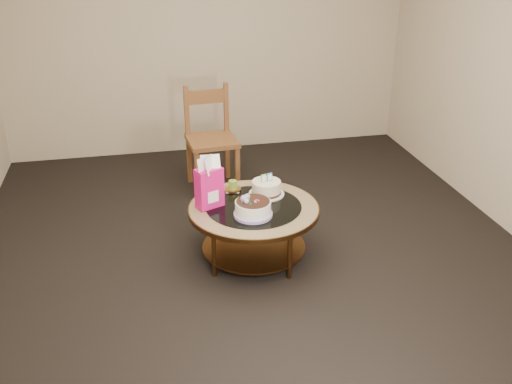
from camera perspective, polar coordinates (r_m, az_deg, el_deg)
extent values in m
plane|color=black|center=(4.62, -0.22, -6.48)|extent=(5.00, 5.00, 0.00)
cube|color=tan|center=(6.49, -4.96, 15.22)|extent=(4.50, 0.02, 2.60)
cube|color=tan|center=(1.94, 15.49, -11.92)|extent=(4.50, 0.02, 2.60)
cylinder|color=brown|center=(4.76, 3.37, -2.61)|extent=(0.04, 0.04, 0.42)
cylinder|color=brown|center=(4.78, -3.43, -2.45)|extent=(0.04, 0.04, 0.42)
cylinder|color=brown|center=(4.29, -4.22, -5.98)|extent=(0.04, 0.04, 0.42)
cylinder|color=brown|center=(4.27, 3.39, -6.18)|extent=(0.04, 0.04, 0.42)
cylinder|color=brown|center=(4.57, -0.22, -5.41)|extent=(0.82, 0.82, 0.02)
cylinder|color=brown|center=(4.41, -0.23, -1.71)|extent=(1.02, 1.02, 0.04)
cylinder|color=#A3855A|center=(4.40, -0.23, -1.55)|extent=(1.00, 1.00, 0.01)
cylinder|color=black|center=(4.40, -0.23, -1.45)|extent=(0.74, 0.74, 0.01)
cylinder|color=#A087BF|center=(4.25, -0.29, -2.24)|extent=(0.29, 0.29, 0.02)
cylinder|color=white|center=(4.23, -0.30, -1.67)|extent=(0.27, 0.27, 0.12)
cylinder|color=black|center=(4.20, -0.30, -0.92)|extent=(0.25, 0.25, 0.01)
sphere|color=#A087BF|center=(4.19, -1.21, -0.66)|extent=(0.05, 0.05, 0.05)
sphere|color=#A087BF|center=(4.23, -0.89, -0.46)|extent=(0.04, 0.04, 0.04)
sphere|color=#A087BF|center=(4.16, -0.97, -0.94)|extent=(0.04, 0.04, 0.04)
cone|color=#1E7428|center=(4.20, -0.68, -0.80)|extent=(0.04, 0.04, 0.02)
cone|color=#1E7428|center=(4.17, -1.39, -1.00)|extent=(0.03, 0.04, 0.02)
cone|color=#1E7428|center=(4.25, -0.82, -0.48)|extent=(0.03, 0.03, 0.02)
cone|color=#1E7428|center=(4.15, -0.54, -1.13)|extent=(0.03, 0.04, 0.02)
cylinder|color=white|center=(4.58, 1.05, -0.19)|extent=(0.29, 0.29, 0.01)
cylinder|color=#482314|center=(4.57, 1.05, -0.02)|extent=(0.24, 0.24, 0.02)
cylinder|color=beige|center=(4.55, 1.05, 0.58)|extent=(0.23, 0.23, 0.09)
cube|color=#5EBE51|center=(4.50, 0.76, 1.39)|extent=(0.04, 0.02, 0.07)
cube|color=white|center=(4.50, 0.76, 1.39)|extent=(0.03, 0.02, 0.05)
cube|color=#3E78D4|center=(4.53, 1.36, 1.52)|extent=(0.04, 0.02, 0.07)
cube|color=white|center=(4.53, 1.36, 1.52)|extent=(0.03, 0.02, 0.05)
cube|color=#EA1679|center=(4.34, -4.69, 0.43)|extent=(0.23, 0.18, 0.31)
cube|color=white|center=(4.36, -4.66, -0.22)|extent=(0.13, 0.14, 0.09)
cube|color=tan|center=(4.65, -2.32, 0.18)|extent=(0.14, 0.14, 0.01)
cylinder|color=gold|center=(4.64, -2.32, 0.31)|extent=(0.13, 0.13, 0.01)
cylinder|color=olive|center=(4.62, -2.33, 0.75)|extent=(0.07, 0.07, 0.07)
cylinder|color=black|center=(4.61, -2.34, 1.19)|extent=(0.00, 0.00, 0.01)
cube|color=brown|center=(5.62, -4.42, 5.12)|extent=(0.50, 0.50, 0.04)
cube|color=brown|center=(5.49, -5.90, 1.76)|extent=(0.05, 0.05, 0.50)
cube|color=brown|center=(5.57, -1.87, 2.25)|extent=(0.05, 0.05, 0.50)
cube|color=brown|center=(5.85, -6.68, 3.27)|extent=(0.05, 0.05, 0.50)
cube|color=brown|center=(5.93, -2.89, 3.71)|extent=(0.05, 0.05, 0.50)
cube|color=brown|center=(5.68, -6.94, 7.98)|extent=(0.05, 0.05, 0.51)
cube|color=brown|center=(5.76, -3.00, 8.38)|extent=(0.05, 0.05, 0.51)
cube|color=brown|center=(5.68, -5.01, 9.47)|extent=(0.40, 0.07, 0.13)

